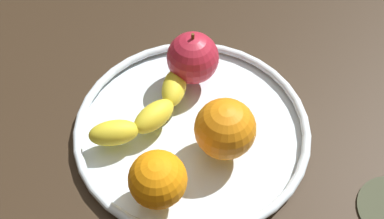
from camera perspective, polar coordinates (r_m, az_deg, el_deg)
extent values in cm
cube|color=#2F2216|center=(62.74, 0.00, -3.80)|extent=(161.39, 161.39, 4.00)
cylinder|color=silver|center=(60.85, 0.00, -2.59)|extent=(30.72, 30.72, 0.60)
torus|color=silver|center=(60.12, 0.00, -2.10)|extent=(32.00, 32.00, 1.20)
ellipsoid|color=yellow|center=(57.58, -9.99, -2.96)|extent=(6.67, 7.11, 3.31)
ellipsoid|color=yellow|center=(58.47, -4.91, -0.87)|extent=(7.13, 4.91, 3.31)
ellipsoid|color=yellow|center=(61.45, -2.31, 2.88)|extent=(7.22, 5.30, 3.31)
ellipsoid|color=brown|center=(63.34, -1.82, 4.86)|extent=(2.66, 2.85, 2.31)
sphere|color=#AC2033|center=(62.37, 0.10, 6.64)|extent=(7.37, 7.37, 7.37)
cylinder|color=#593819|center=(59.65, 0.11, 9.25)|extent=(0.44, 0.44, 1.20)
sphere|color=orange|center=(54.52, 4.28, -2.49)|extent=(7.71, 7.71, 7.71)
sphere|color=orange|center=(51.29, -4.42, -8.94)|extent=(6.85, 6.85, 6.85)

